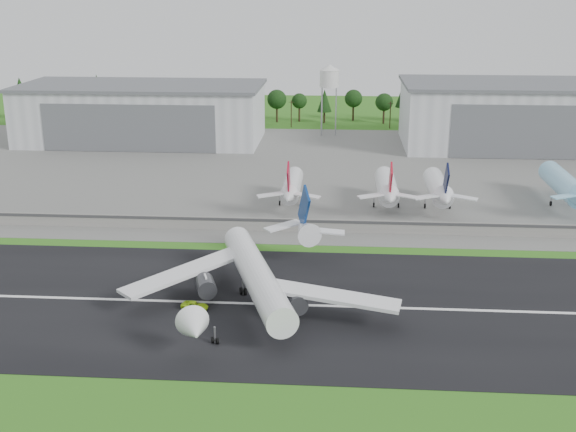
# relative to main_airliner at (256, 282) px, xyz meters

# --- Properties ---
(ground) EXTENTS (600.00, 600.00, 0.00)m
(ground) POSITION_rel_main_airliner_xyz_m (16.14, -9.59, -4.89)
(ground) COLOR #276518
(ground) RESTS_ON ground
(runway) EXTENTS (320.00, 60.00, 0.10)m
(runway) POSITION_rel_main_airliner_xyz_m (16.14, 0.41, -4.84)
(runway) COLOR black
(runway) RESTS_ON ground
(runway_centerline) EXTENTS (220.00, 1.00, 0.02)m
(runway_centerline) POSITION_rel_main_airliner_xyz_m (16.14, 0.41, -4.78)
(runway_centerline) COLOR white
(runway_centerline) RESTS_ON runway
(apron) EXTENTS (320.00, 150.00, 0.10)m
(apron) POSITION_rel_main_airliner_xyz_m (16.14, 110.41, -4.84)
(apron) COLOR slate
(apron) RESTS_ON ground
(blast_fence) EXTENTS (240.00, 0.61, 3.50)m
(blast_fence) POSITION_rel_main_airliner_xyz_m (16.14, 45.40, -3.09)
(blast_fence) COLOR gray
(blast_fence) RESTS_ON ground
(hangar_west) EXTENTS (97.00, 44.00, 23.20)m
(hangar_west) POSITION_rel_main_airliner_xyz_m (-63.86, 155.33, 6.74)
(hangar_west) COLOR silver
(hangar_west) RESTS_ON ground
(hangar_east) EXTENTS (102.00, 47.00, 25.20)m
(hangar_east) POSITION_rel_main_airliner_xyz_m (91.14, 155.33, 7.73)
(hangar_east) COLOR silver
(hangar_east) RESTS_ON ground
(water_tower) EXTENTS (8.40, 8.40, 29.40)m
(water_tower) POSITION_rel_main_airliner_xyz_m (11.14, 175.41, 19.66)
(water_tower) COLOR #99999E
(water_tower) RESTS_ON ground
(utility_poles) EXTENTS (230.00, 3.00, 12.00)m
(utility_poles) POSITION_rel_main_airliner_xyz_m (16.14, 190.41, -4.89)
(utility_poles) COLOR black
(utility_poles) RESTS_ON ground
(treeline) EXTENTS (320.00, 16.00, 22.00)m
(treeline) POSITION_rel_main_airliner_xyz_m (16.14, 205.41, -4.89)
(treeline) COLOR black
(treeline) RESTS_ON ground
(main_airliner) EXTENTS (54.50, 57.87, 18.17)m
(main_airliner) POSITION_rel_main_airliner_xyz_m (0.00, 0.00, 0.00)
(main_airliner) COLOR white
(main_airliner) RESTS_ON runway
(ground_vehicle) EXTENTS (5.76, 3.58, 1.49)m
(ground_vehicle) POSITION_rel_main_airliner_xyz_m (-11.72, -2.93, -4.05)
(ground_vehicle) COLOR #ADE11A
(ground_vehicle) RESTS_ON runway
(parked_jet_red_a) EXTENTS (7.36, 31.29, 16.41)m
(parked_jet_red_a) POSITION_rel_main_airliner_xyz_m (2.51, 66.93, 1.03)
(parked_jet_red_a) COLOR silver
(parked_jet_red_a) RESTS_ON ground
(parked_jet_red_b) EXTENTS (7.36, 31.29, 16.70)m
(parked_jet_red_b) POSITION_rel_main_airliner_xyz_m (29.52, 66.98, 1.29)
(parked_jet_red_b) COLOR white
(parked_jet_red_b) RESTS_ON ground
(parked_jet_navy) EXTENTS (7.36, 31.29, 16.71)m
(parked_jet_navy) POSITION_rel_main_airliner_xyz_m (43.99, 66.98, 1.31)
(parked_jet_navy) COLOR white
(parked_jet_navy) RESTS_ON ground
(parked_jet_skyblue) EXTENTS (7.36, 37.29, 17.04)m
(parked_jet_skyblue) POSITION_rel_main_airliner_xyz_m (80.39, 72.02, 1.58)
(parked_jet_skyblue) COLOR #8FD3F7
(parked_jet_skyblue) RESTS_ON ground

